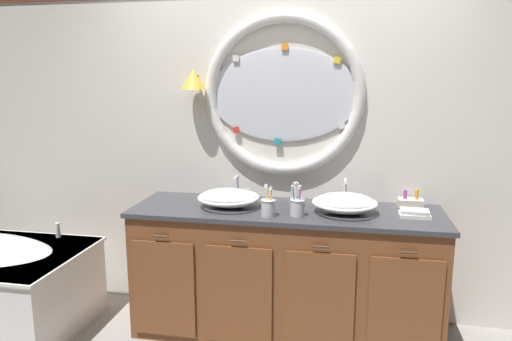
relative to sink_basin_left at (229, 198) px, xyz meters
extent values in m
cube|color=silver|center=(0.29, 0.37, 0.36)|extent=(6.40, 0.08, 2.60)
ellipsoid|color=silver|center=(0.32, 0.31, 0.67)|extent=(1.04, 0.02, 0.65)
torus|color=silver|center=(0.32, 0.31, 0.67)|extent=(1.12, 0.08, 1.12)
cube|color=teal|center=(0.84, 0.30, 0.65)|extent=(0.05, 0.01, 0.05)
cube|color=yellow|center=(0.68, 0.30, 0.90)|extent=(0.05, 0.01, 0.05)
cube|color=orange|center=(0.33, 0.30, 0.99)|extent=(0.04, 0.01, 0.04)
cube|color=silver|center=(-0.01, 0.30, 0.92)|extent=(0.04, 0.01, 0.04)
cube|color=purple|center=(-0.20, 0.30, 0.68)|extent=(0.05, 0.01, 0.05)
cube|color=red|center=(-0.02, 0.30, 0.42)|extent=(0.05, 0.01, 0.05)
cube|color=teal|center=(0.28, 0.30, 0.35)|extent=(0.05, 0.01, 0.05)
cube|color=silver|center=(0.72, 0.30, 0.47)|extent=(0.05, 0.01, 0.05)
cylinder|color=#4C3823|center=(-0.30, 0.28, 0.80)|extent=(0.02, 0.09, 0.02)
cone|color=gold|center=(-0.30, 0.23, 0.78)|extent=(0.17, 0.17, 0.14)
cube|color=brown|center=(0.38, 0.03, -0.52)|extent=(2.00, 0.60, 0.84)
cube|color=#38383D|center=(0.38, 0.03, -0.08)|extent=(2.04, 0.64, 0.03)
cube|color=#38383D|center=(0.38, 0.32, -0.15)|extent=(2.00, 0.02, 0.11)
cube|color=brown|center=(-0.37, -0.28, -0.56)|extent=(0.42, 0.02, 0.64)
cylinder|color=#422D1E|center=(-0.37, -0.29, -0.19)|extent=(0.10, 0.01, 0.01)
cube|color=brown|center=(0.13, -0.28, -0.56)|extent=(0.42, 0.02, 0.64)
cylinder|color=#422D1E|center=(0.13, -0.29, -0.19)|extent=(0.10, 0.01, 0.01)
cube|color=brown|center=(0.63, -0.28, -0.56)|extent=(0.42, 0.02, 0.64)
cylinder|color=#422D1E|center=(0.63, -0.29, -0.19)|extent=(0.10, 0.01, 0.01)
cube|color=brown|center=(1.13, -0.28, -0.56)|extent=(0.42, 0.02, 0.64)
cylinder|color=#422D1E|center=(1.13, -0.29, -0.19)|extent=(0.10, 0.01, 0.01)
cylinder|color=silver|center=(-1.33, 0.06, -0.33)|extent=(0.04, 0.04, 0.11)
ellipsoid|color=white|center=(0.00, 0.00, 0.00)|extent=(0.39, 0.26, 0.13)
torus|color=white|center=(0.00, 0.00, 0.00)|extent=(0.41, 0.41, 0.02)
cylinder|color=silver|center=(0.00, 0.00, 0.00)|extent=(0.03, 0.03, 0.01)
ellipsoid|color=white|center=(0.76, 0.00, 0.00)|extent=(0.40, 0.28, 0.13)
torus|color=white|center=(0.76, 0.00, 0.01)|extent=(0.42, 0.42, 0.02)
cylinder|color=silver|center=(0.76, 0.00, 0.01)|extent=(0.03, 0.03, 0.01)
cylinder|color=silver|center=(0.00, 0.25, -0.05)|extent=(0.05, 0.05, 0.02)
cylinder|color=silver|center=(0.00, 0.25, 0.02)|extent=(0.02, 0.02, 0.13)
sphere|color=silver|center=(0.00, 0.25, 0.09)|extent=(0.03, 0.03, 0.03)
cylinder|color=silver|center=(0.00, 0.21, 0.09)|extent=(0.02, 0.09, 0.02)
cylinder|color=silver|center=(-0.08, 0.25, -0.03)|extent=(0.04, 0.04, 0.06)
cylinder|color=silver|center=(0.08, 0.25, -0.03)|extent=(0.04, 0.04, 0.06)
cube|color=silver|center=(-0.08, 0.25, 0.00)|extent=(0.05, 0.01, 0.01)
cube|color=silver|center=(0.08, 0.25, 0.00)|extent=(0.05, 0.01, 0.01)
cylinder|color=silver|center=(0.76, 0.25, -0.05)|extent=(0.05, 0.05, 0.02)
cylinder|color=silver|center=(0.76, 0.25, 0.03)|extent=(0.02, 0.02, 0.14)
sphere|color=silver|center=(0.76, 0.25, 0.10)|extent=(0.03, 0.03, 0.03)
cylinder|color=silver|center=(0.76, 0.20, 0.10)|extent=(0.02, 0.12, 0.02)
cylinder|color=silver|center=(0.67, 0.25, -0.03)|extent=(0.04, 0.04, 0.06)
cylinder|color=silver|center=(0.85, 0.25, -0.03)|extent=(0.04, 0.04, 0.06)
cube|color=silver|center=(0.67, 0.25, 0.00)|extent=(0.05, 0.01, 0.01)
cube|color=silver|center=(0.85, 0.25, 0.00)|extent=(0.05, 0.01, 0.01)
cylinder|color=silver|center=(0.30, -0.16, -0.01)|extent=(0.09, 0.09, 0.10)
torus|color=silver|center=(0.30, -0.16, 0.04)|extent=(0.09, 0.09, 0.01)
cylinder|color=orange|center=(0.31, -0.16, 0.03)|extent=(0.01, 0.01, 0.15)
cube|color=white|center=(0.31, -0.16, 0.11)|extent=(0.02, 0.02, 0.02)
cylinder|color=yellow|center=(0.28, -0.16, 0.03)|extent=(0.04, 0.03, 0.17)
cube|color=white|center=(0.28, -0.16, 0.13)|extent=(0.02, 0.02, 0.03)
cylinder|color=silver|center=(0.47, -0.11, -0.01)|extent=(0.09, 0.09, 0.10)
torus|color=silver|center=(0.47, -0.11, 0.04)|extent=(0.10, 0.10, 0.01)
cylinder|color=purple|center=(0.49, -0.12, 0.03)|extent=(0.01, 0.02, 0.16)
cube|color=white|center=(0.49, -0.12, 0.12)|extent=(0.02, 0.02, 0.02)
cylinder|color=blue|center=(0.45, -0.11, 0.04)|extent=(0.03, 0.03, 0.18)
cube|color=white|center=(0.45, -0.11, 0.14)|extent=(0.02, 0.02, 0.03)
cylinder|color=#EFE5C6|center=(0.44, 0.09, 0.01)|extent=(0.06, 0.06, 0.15)
cylinder|color=silver|center=(0.44, 0.09, 0.09)|extent=(0.04, 0.04, 0.02)
cylinder|color=silver|center=(0.44, 0.07, 0.11)|extent=(0.01, 0.04, 0.01)
cube|color=white|center=(1.19, -0.01, -0.05)|extent=(0.18, 0.12, 0.02)
cube|color=white|center=(1.19, -0.01, -0.03)|extent=(0.18, 0.12, 0.02)
cube|color=beige|center=(1.20, 0.24, -0.04)|extent=(0.16, 0.10, 0.05)
cylinder|color=purple|center=(1.16, 0.24, 0.02)|extent=(0.02, 0.02, 0.06)
cylinder|color=orange|center=(1.23, 0.24, 0.02)|extent=(0.02, 0.02, 0.07)
camera|label=1|loc=(0.75, -2.94, 0.78)|focal=32.94mm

